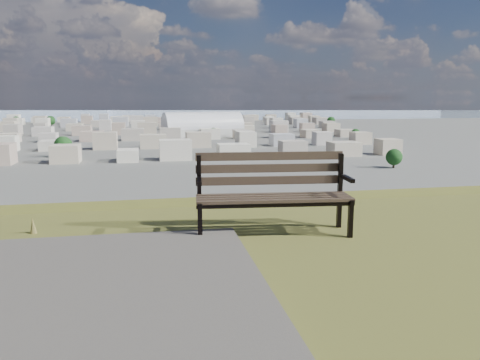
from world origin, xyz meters
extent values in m
cube|color=#3B3122|center=(-1.15, 2.23, 25.44)|extent=(1.79, 0.26, 0.03)
cube|color=#3B3122|center=(-1.14, 2.35, 25.44)|extent=(1.79, 0.26, 0.03)
cube|color=#3B3122|center=(-1.13, 2.47, 25.44)|extent=(1.79, 0.26, 0.03)
cube|color=#3B3122|center=(-1.12, 2.59, 25.44)|extent=(1.79, 0.26, 0.03)
cube|color=#3B3122|center=(-1.11, 2.67, 25.60)|extent=(1.78, 0.21, 0.10)
cube|color=#3B3122|center=(-1.11, 2.69, 25.74)|extent=(1.78, 0.21, 0.10)
cube|color=#3B3122|center=(-1.10, 2.72, 25.88)|extent=(1.78, 0.21, 0.10)
cube|color=black|center=(-2.01, 2.30, 25.22)|extent=(0.06, 0.06, 0.44)
cube|color=black|center=(-1.96, 2.72, 25.46)|extent=(0.06, 0.06, 0.91)
cube|color=black|center=(-1.99, 2.50, 25.41)|extent=(0.10, 0.50, 0.05)
cube|color=black|center=(-1.99, 2.45, 25.66)|extent=(0.08, 0.36, 0.04)
cube|color=black|center=(-0.30, 2.13, 25.22)|extent=(0.06, 0.06, 0.44)
cube|color=black|center=(-0.26, 2.55, 25.46)|extent=(0.06, 0.06, 0.91)
cube|color=black|center=(-0.28, 2.33, 25.41)|extent=(0.10, 0.50, 0.05)
cube|color=black|center=(-0.29, 2.28, 25.66)|extent=(0.08, 0.36, 0.04)
cube|color=black|center=(-1.15, 2.22, 25.39)|extent=(1.78, 0.22, 0.04)
cube|color=black|center=(-1.12, 2.60, 25.39)|extent=(1.78, 0.22, 0.04)
cube|color=#55524A|center=(-3.17, 0.30, 25.04)|extent=(3.12, 4.43, 0.09)
cone|color=brown|center=(-3.90, 3.00, 25.09)|extent=(0.08, 0.08, 0.19)
cube|color=#BBBBB6|center=(34.92, 317.57, 2.95)|extent=(56.23, 31.62, 5.89)
cylinder|color=silver|center=(34.92, 317.57, 5.89)|extent=(56.23, 31.62, 22.40)
cube|color=silver|center=(-60.00, 200.00, 3.50)|extent=(11.00, 11.00, 7.00)
cube|color=#ABA092|center=(-36.00, 200.00, 3.50)|extent=(11.00, 11.00, 7.00)
cube|color=#C1B199|center=(-12.00, 200.00, 3.50)|extent=(11.00, 11.00, 7.00)
cube|color=#ABABB0|center=(12.00, 200.00, 3.50)|extent=(11.00, 11.00, 7.00)
cube|color=#BDB19A|center=(36.00, 200.00, 3.50)|extent=(11.00, 11.00, 7.00)
cube|color=tan|center=(60.00, 200.00, 3.50)|extent=(11.00, 11.00, 7.00)
cube|color=beige|center=(84.00, 200.00, 3.50)|extent=(11.00, 11.00, 7.00)
cube|color=beige|center=(108.00, 200.00, 3.50)|extent=(11.00, 11.00, 7.00)
cube|color=#C1B199|center=(-72.00, 250.00, 3.50)|extent=(11.00, 11.00, 7.00)
cube|color=#ABABB0|center=(-48.00, 250.00, 3.50)|extent=(11.00, 11.00, 7.00)
cube|color=#BDB19A|center=(-24.00, 250.00, 3.50)|extent=(11.00, 11.00, 7.00)
cube|color=tan|center=(0.00, 250.00, 3.50)|extent=(11.00, 11.00, 7.00)
cube|color=beige|center=(24.00, 250.00, 3.50)|extent=(11.00, 11.00, 7.00)
cube|color=beige|center=(48.00, 250.00, 3.50)|extent=(11.00, 11.00, 7.00)
cube|color=silver|center=(72.00, 250.00, 3.50)|extent=(11.00, 11.00, 7.00)
cube|color=#ABA092|center=(96.00, 250.00, 3.50)|extent=(11.00, 11.00, 7.00)
cube|color=#C1B199|center=(120.00, 250.00, 3.50)|extent=(11.00, 11.00, 7.00)
cube|color=tan|center=(-84.00, 300.00, 3.50)|extent=(11.00, 11.00, 7.00)
cube|color=beige|center=(-60.00, 300.00, 3.50)|extent=(11.00, 11.00, 7.00)
cube|color=beige|center=(-36.00, 300.00, 3.50)|extent=(11.00, 11.00, 7.00)
cube|color=silver|center=(-12.00, 300.00, 3.50)|extent=(11.00, 11.00, 7.00)
cube|color=#ABA092|center=(12.00, 300.00, 3.50)|extent=(11.00, 11.00, 7.00)
cube|color=#C1B199|center=(36.00, 300.00, 3.50)|extent=(11.00, 11.00, 7.00)
cube|color=#ABABB0|center=(60.00, 300.00, 3.50)|extent=(11.00, 11.00, 7.00)
cube|color=#BDB19A|center=(84.00, 300.00, 3.50)|extent=(11.00, 11.00, 7.00)
cube|color=tan|center=(108.00, 300.00, 3.50)|extent=(11.00, 11.00, 7.00)
cube|color=beige|center=(132.00, 300.00, 3.50)|extent=(11.00, 11.00, 7.00)
cube|color=#ABA092|center=(-96.00, 350.00, 3.50)|extent=(11.00, 11.00, 7.00)
cube|color=#C1B199|center=(-72.00, 350.00, 3.50)|extent=(11.00, 11.00, 7.00)
cube|color=#ABABB0|center=(-48.00, 350.00, 3.50)|extent=(11.00, 11.00, 7.00)
cube|color=#BDB19A|center=(-24.00, 350.00, 3.50)|extent=(11.00, 11.00, 7.00)
cube|color=tan|center=(0.00, 350.00, 3.50)|extent=(11.00, 11.00, 7.00)
cube|color=beige|center=(24.00, 350.00, 3.50)|extent=(11.00, 11.00, 7.00)
cube|color=beige|center=(48.00, 350.00, 3.50)|extent=(11.00, 11.00, 7.00)
cube|color=silver|center=(72.00, 350.00, 3.50)|extent=(11.00, 11.00, 7.00)
cube|color=#ABA092|center=(96.00, 350.00, 3.50)|extent=(11.00, 11.00, 7.00)
cube|color=#C1B199|center=(120.00, 350.00, 3.50)|extent=(11.00, 11.00, 7.00)
cube|color=#ABABB0|center=(144.00, 350.00, 3.50)|extent=(11.00, 11.00, 7.00)
cube|color=beige|center=(-108.00, 400.00, 3.50)|extent=(11.00, 11.00, 7.00)
cube|color=beige|center=(-84.00, 400.00, 3.50)|extent=(11.00, 11.00, 7.00)
cube|color=silver|center=(-60.00, 400.00, 3.50)|extent=(11.00, 11.00, 7.00)
cube|color=#ABA092|center=(-36.00, 400.00, 3.50)|extent=(11.00, 11.00, 7.00)
cube|color=#C1B199|center=(-12.00, 400.00, 3.50)|extent=(11.00, 11.00, 7.00)
cube|color=#ABABB0|center=(12.00, 400.00, 3.50)|extent=(11.00, 11.00, 7.00)
cube|color=#BDB19A|center=(36.00, 400.00, 3.50)|extent=(11.00, 11.00, 7.00)
cube|color=tan|center=(60.00, 400.00, 3.50)|extent=(11.00, 11.00, 7.00)
cube|color=beige|center=(84.00, 400.00, 3.50)|extent=(11.00, 11.00, 7.00)
cube|color=beige|center=(108.00, 400.00, 3.50)|extent=(11.00, 11.00, 7.00)
cube|color=silver|center=(132.00, 400.00, 3.50)|extent=(11.00, 11.00, 7.00)
cube|color=#ABA092|center=(156.00, 400.00, 3.50)|extent=(11.00, 11.00, 7.00)
cube|color=#BDB19A|center=(-120.00, 450.00, 3.50)|extent=(11.00, 11.00, 7.00)
cube|color=tan|center=(-96.00, 450.00, 3.50)|extent=(11.00, 11.00, 7.00)
cube|color=beige|center=(-72.00, 450.00, 3.50)|extent=(11.00, 11.00, 7.00)
cube|color=beige|center=(-48.00, 450.00, 3.50)|extent=(11.00, 11.00, 7.00)
cube|color=silver|center=(-24.00, 450.00, 3.50)|extent=(11.00, 11.00, 7.00)
cube|color=#ABA092|center=(0.00, 450.00, 3.50)|extent=(11.00, 11.00, 7.00)
cube|color=#C1B199|center=(24.00, 450.00, 3.50)|extent=(11.00, 11.00, 7.00)
cube|color=#ABABB0|center=(48.00, 450.00, 3.50)|extent=(11.00, 11.00, 7.00)
cube|color=#BDB19A|center=(72.00, 450.00, 3.50)|extent=(11.00, 11.00, 7.00)
cube|color=tan|center=(96.00, 450.00, 3.50)|extent=(11.00, 11.00, 7.00)
cube|color=beige|center=(120.00, 450.00, 3.50)|extent=(11.00, 11.00, 7.00)
cube|color=beige|center=(144.00, 450.00, 3.50)|extent=(11.00, 11.00, 7.00)
cube|color=silver|center=(168.00, 450.00, 3.50)|extent=(11.00, 11.00, 7.00)
cube|color=#ABABB0|center=(-132.00, 500.00, 3.50)|extent=(11.00, 11.00, 7.00)
cube|color=#BDB19A|center=(-108.00, 500.00, 3.50)|extent=(11.00, 11.00, 7.00)
cube|color=tan|center=(-84.00, 500.00, 3.50)|extent=(11.00, 11.00, 7.00)
cube|color=beige|center=(-60.00, 500.00, 3.50)|extent=(11.00, 11.00, 7.00)
cube|color=beige|center=(-36.00, 500.00, 3.50)|extent=(11.00, 11.00, 7.00)
cube|color=silver|center=(-12.00, 500.00, 3.50)|extent=(11.00, 11.00, 7.00)
cube|color=#ABA092|center=(12.00, 500.00, 3.50)|extent=(11.00, 11.00, 7.00)
cube|color=#C1B199|center=(36.00, 500.00, 3.50)|extent=(11.00, 11.00, 7.00)
cube|color=#ABABB0|center=(60.00, 500.00, 3.50)|extent=(11.00, 11.00, 7.00)
cube|color=#BDB19A|center=(84.00, 500.00, 3.50)|extent=(11.00, 11.00, 7.00)
cube|color=tan|center=(108.00, 500.00, 3.50)|extent=(11.00, 11.00, 7.00)
cube|color=beige|center=(132.00, 500.00, 3.50)|extent=(11.00, 11.00, 7.00)
cube|color=beige|center=(156.00, 500.00, 3.50)|extent=(11.00, 11.00, 7.00)
cube|color=silver|center=(180.00, 500.00, 3.50)|extent=(11.00, 11.00, 7.00)
cube|color=#ABABB0|center=(-144.00, 550.00, 3.50)|extent=(11.00, 11.00, 7.00)
cube|color=#BDB19A|center=(-120.00, 550.00, 3.50)|extent=(11.00, 11.00, 7.00)
cube|color=tan|center=(-96.00, 550.00, 3.50)|extent=(11.00, 11.00, 7.00)
cube|color=beige|center=(-72.00, 550.00, 3.50)|extent=(11.00, 11.00, 7.00)
cube|color=beige|center=(-48.00, 550.00, 3.50)|extent=(11.00, 11.00, 7.00)
cube|color=silver|center=(-24.00, 550.00, 3.50)|extent=(11.00, 11.00, 7.00)
cube|color=#ABA092|center=(0.00, 550.00, 3.50)|extent=(11.00, 11.00, 7.00)
cube|color=#C1B199|center=(24.00, 550.00, 3.50)|extent=(11.00, 11.00, 7.00)
cube|color=#ABABB0|center=(48.00, 550.00, 3.50)|extent=(11.00, 11.00, 7.00)
cube|color=#BDB19A|center=(72.00, 550.00, 3.50)|extent=(11.00, 11.00, 7.00)
cube|color=tan|center=(96.00, 550.00, 3.50)|extent=(11.00, 11.00, 7.00)
cube|color=beige|center=(120.00, 550.00, 3.50)|extent=(11.00, 11.00, 7.00)
cube|color=beige|center=(144.00, 550.00, 3.50)|extent=(11.00, 11.00, 7.00)
cube|color=silver|center=(168.00, 550.00, 3.50)|extent=(11.00, 11.00, 7.00)
cube|color=#ABA092|center=(192.00, 550.00, 3.50)|extent=(11.00, 11.00, 7.00)
cylinder|color=#2F2417|center=(90.00, 160.00, 1.05)|extent=(0.80, 0.80, 2.10)
sphere|color=#123314|center=(90.00, 160.00, 4.20)|extent=(6.30, 6.30, 6.30)
cylinder|color=#2F2417|center=(-40.00, 220.00, 1.35)|extent=(0.80, 0.80, 2.70)
sphere|color=#123314|center=(-40.00, 220.00, 5.40)|extent=(8.10, 8.10, 8.10)
cylinder|color=#2F2417|center=(130.00, 280.00, 0.97)|extent=(0.80, 0.80, 1.95)
sphere|color=#123314|center=(130.00, 280.00, 3.90)|extent=(5.85, 5.85, 5.85)
cylinder|color=#2F2417|center=(60.00, 400.00, 1.12)|extent=(0.80, 0.80, 2.25)
sphere|color=#123314|center=(60.00, 400.00, 4.50)|extent=(6.75, 6.75, 6.75)
cylinder|color=#2F2417|center=(-90.00, 460.00, 1.43)|extent=(0.80, 0.80, 2.85)
sphere|color=#123314|center=(-90.00, 460.00, 5.70)|extent=(8.55, 8.55, 8.55)
cylinder|color=#2F2417|center=(-130.00, 500.00, 1.20)|extent=(0.80, 0.80, 2.40)
sphere|color=#123314|center=(-130.00, 500.00, 4.80)|extent=(7.20, 7.20, 7.20)
cylinder|color=#2F2417|center=(40.00, 300.00, 1.05)|extent=(0.80, 0.80, 2.10)
sphere|color=#123314|center=(40.00, 300.00, 4.20)|extent=(6.30, 6.30, 6.30)
cylinder|color=#2F2417|center=(170.00, 420.00, 1.27)|extent=(0.80, 0.80, 2.55)
sphere|color=#123314|center=(170.00, 420.00, 5.10)|extent=(7.65, 7.65, 7.65)
cube|color=#889FAD|center=(0.00, 900.00, 0.00)|extent=(2400.00, 700.00, 0.12)
cube|color=#A2AEC9|center=(150.00, 1390.00, 22.50)|extent=(700.00, 220.00, 45.00)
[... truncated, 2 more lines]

